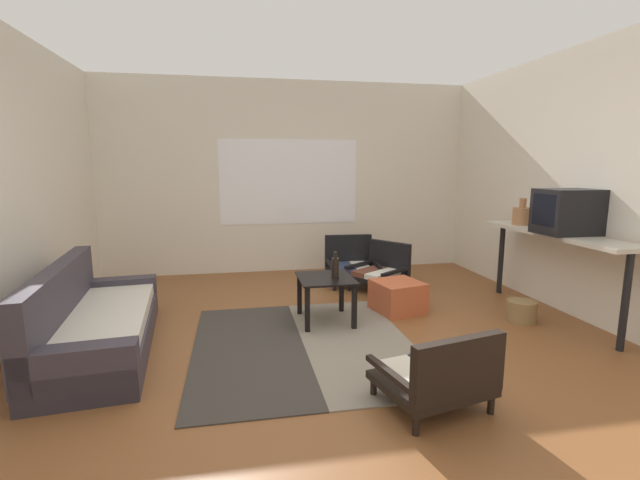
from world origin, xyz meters
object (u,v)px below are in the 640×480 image
armchair_striped_foreground (439,376)px  glass_bottle (335,267)px  armchair_by_window (351,263)px  crt_television (568,212)px  ottoman_orange (397,297)px  console_shelf (555,241)px  couch (94,325)px  armchair_corner (381,269)px  coffee_table (326,287)px  clay_vase (522,215)px  wicker_basket (521,311)px

armchair_striped_foreground → glass_bottle: size_ratio=2.88×
armchair_by_window → crt_television: 2.57m
ottoman_orange → crt_television: size_ratio=0.87×
console_shelf → glass_bottle: 2.21m
console_shelf → crt_television: bearing=-91.3°
couch → crt_television: crt_television is taller
armchair_by_window → glass_bottle: size_ratio=2.54×
armchair_by_window → armchair_corner: size_ratio=0.82×
armchair_corner → ottoman_orange: (-0.10, -0.83, -0.10)m
coffee_table → glass_bottle: 0.22m
glass_bottle → ottoman_orange: bearing=16.5°
armchair_by_window → armchair_corner: (0.29, -0.38, -0.00)m
couch → glass_bottle: couch is taller
crt_television → coffee_table: bearing=169.6°
armchair_striped_foreground → glass_bottle: glass_bottle is taller
armchair_by_window → ottoman_orange: size_ratio=1.43×
clay_vase → armchair_by_window: bearing=146.3°
armchair_striped_foreground → crt_television: (1.90, 1.29, 0.86)m
couch → armchair_corner: (2.92, 1.31, 0.04)m
armchair_corner → armchair_by_window: bearing=127.1°
couch → armchair_corner: couch is taller
console_shelf → glass_bottle: size_ratio=7.15×
couch → wicker_basket: (3.92, -0.04, -0.12)m
ottoman_orange → crt_television: 1.83m
armchair_corner → crt_television: size_ratio=1.52×
couch → clay_vase: clay_vase is taller
armchair_striped_foreground → armchair_corner: 2.74m
clay_vase → wicker_basket: (-0.37, -0.62, -0.88)m
coffee_table → couch: bearing=-171.0°
armchair_striped_foreground → console_shelf: 2.44m
couch → glass_bottle: (2.10, 0.27, 0.33)m
coffee_table → ottoman_orange: (0.81, 0.16, -0.19)m
ottoman_orange → wicker_basket: ottoman_orange is taller
couch → console_shelf: console_shelf is taller
armchair_striped_foreground → crt_television: bearing=34.2°
coffee_table → wicker_basket: 1.95m
armchair_by_window → wicker_basket: (1.29, -1.73, -0.17)m
ottoman_orange → glass_bottle: bearing=-163.5°
coffee_table → armchair_corner: 1.34m
couch → ottoman_orange: size_ratio=4.41×
coffee_table → wicker_basket: (1.90, -0.36, -0.25)m
armchair_by_window → glass_bottle: bearing=-110.5°
console_shelf → clay_vase: bearing=90.0°
armchair_corner → wicker_basket: (1.00, -1.34, -0.16)m
armchair_by_window → glass_bottle: (-0.53, -1.42, 0.29)m
armchair_striped_foreground → wicker_basket: (1.53, 1.35, -0.13)m
armchair_by_window → crt_television: bearing=-47.2°
armchair_by_window → wicker_basket: size_ratio=2.36×
console_shelf → glass_bottle: (-2.19, 0.22, -0.22)m
couch → ottoman_orange: bearing=9.7°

